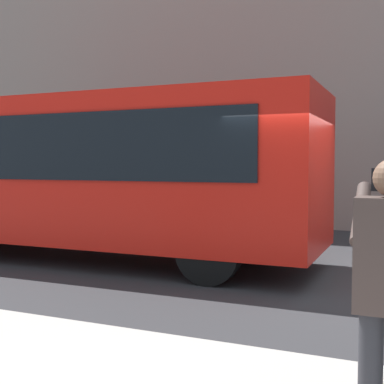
# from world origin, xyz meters

# --- Properties ---
(ground_plane) EXTENTS (60.00, 60.00, 0.00)m
(ground_plane) POSITION_xyz_m (0.00, 0.00, 0.00)
(ground_plane) COLOR #2B2B2D
(building_facade_far) EXTENTS (28.00, 1.55, 12.00)m
(building_facade_far) POSITION_xyz_m (-0.02, -6.80, 5.99)
(building_facade_far) COLOR gray
(building_facade_far) RESTS_ON ground_plane
(red_bus) EXTENTS (9.05, 2.54, 3.08)m
(red_bus) POSITION_xyz_m (4.55, -0.22, 1.68)
(red_bus) COLOR red
(red_bus) RESTS_ON ground_plane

